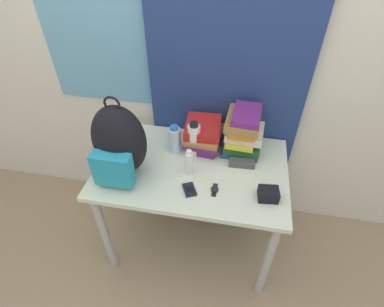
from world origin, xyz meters
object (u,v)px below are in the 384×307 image
Objects in this scene: cell_phone at (189,190)px; camera_pouch at (268,194)px; water_bottle at (175,139)px; book_stack_center at (243,132)px; book_stack_left at (204,134)px; sunscreen_bottle at (189,163)px; wristwatch at (215,190)px; backpack at (119,143)px; sports_bottle at (194,139)px; sunglasses_case at (242,163)px.

cell_phone is 0.42m from camera_pouch.
book_stack_center is at bearing 11.14° from water_bottle.
book_stack_left is 1.62× the size of sunscreen_bottle.
wristwatch is at bearing 179.24° from camera_pouch.
cell_phone is at bearing -168.27° from wristwatch.
backpack is 4.49× the size of cell_phone.
backpack is at bearing -147.86° from sports_bottle.
sunscreen_bottle is 1.10× the size of sunglasses_case.
sunglasses_case is at bearing 22.03° from sunscreen_bottle.
water_bottle is at bearing 152.97° from camera_pouch.
backpack is 0.71m from sunglasses_case.
wristwatch is (-0.28, 0.00, -0.03)m from camera_pouch.
sunglasses_case is at bearing -83.97° from book_stack_center.
sports_bottle is at bearing 95.90° from cell_phone.
backpack is 0.57m from wristwatch.
sunscreen_bottle is (-0.28, -0.26, -0.06)m from book_stack_center.
wristwatch is at bearing 11.73° from cell_phone.
sunscreen_bottle reaches higher than cell_phone.
book_stack_center is 0.38m from sunscreen_bottle.
wristwatch is (0.28, -0.28, -0.08)m from water_bottle.
book_stack_center is 1.27× the size of sports_bottle.
sunscreen_bottle is at bearing -55.36° from water_bottle.
book_stack_center is 0.19m from sunglasses_case.
sunscreen_bottle is 1.50× the size of camera_pouch.
book_stack_left is 1.79× the size of sunglasses_case.
sports_bottle reaches higher than water_bottle.
book_stack_center is (0.23, 0.00, 0.05)m from book_stack_left.
book_stack_center is 0.30m from sports_bottle.
camera_pouch is (0.44, -0.11, -0.05)m from sunscreen_bottle.
book_stack_left is at bearing 150.53° from sunglasses_case.
sports_bottle is (-0.28, -0.08, -0.03)m from book_stack_center.
sports_bottle is 0.18m from sunscreen_bottle.
sunglasses_case reaches higher than cell_phone.
cell_phone is 1.17× the size of wristwatch.
camera_pouch is 0.28m from wristwatch.
water_bottle is 0.36m from cell_phone.
book_stack_center is 0.41m from water_bottle.
sunscreen_bottle is (0.01, -0.18, -0.03)m from sports_bottle.
camera_pouch reaches higher than sunglasses_case.
sunglasses_case is (0.29, 0.12, -0.06)m from sunscreen_bottle.
sports_bottle is at bearing 91.65° from sunscreen_bottle.
backpack is 0.72m from book_stack_center.
sports_bottle is at bearing 32.14° from backpack.
cell_phone is at bearing -176.69° from camera_pouch.
book_stack_center is 0.40m from wristwatch.
book_stack_center is 1.55× the size of water_bottle.
water_bottle reaches higher than sunscreen_bottle.
book_stack_left is at bearing 137.20° from camera_pouch.
water_bottle is 1.66× the size of camera_pouch.
sports_bottle is at bearing -163.69° from book_stack_center.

